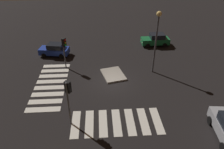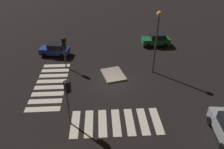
{
  "view_description": "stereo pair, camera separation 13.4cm",
  "coord_description": "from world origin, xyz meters",
  "px_view_note": "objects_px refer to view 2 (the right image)",
  "views": [
    {
      "loc": [
        19.03,
        -1.24,
        12.89
      ],
      "look_at": [
        0.0,
        0.0,
        1.0
      ],
      "focal_mm": 33.93,
      "sensor_mm": 36.0,
      "label": 1
    },
    {
      "loc": [
        19.04,
        -1.11,
        12.89
      ],
      "look_at": [
        0.0,
        0.0,
        1.0
      ],
      "focal_mm": 33.93,
      "sensor_mm": 36.0,
      "label": 2
    }
  ],
  "objects_px": {
    "street_lamp": "(157,32)",
    "car_blue": "(55,50)",
    "traffic_light_south": "(64,46)",
    "traffic_light_east": "(68,93)",
    "traffic_island": "(113,75)",
    "car_green": "(156,40)"
  },
  "relations": [
    {
      "from": "car_green",
      "to": "street_lamp",
      "type": "xyz_separation_m",
      "value": [
        7.48,
        -2.11,
        4.02
      ]
    },
    {
      "from": "car_blue",
      "to": "street_lamp",
      "type": "height_order",
      "value": "street_lamp"
    },
    {
      "from": "car_blue",
      "to": "traffic_light_south",
      "type": "height_order",
      "value": "traffic_light_south"
    },
    {
      "from": "car_green",
      "to": "traffic_light_east",
      "type": "relative_size",
      "value": 0.99
    },
    {
      "from": "traffic_light_east",
      "to": "street_lamp",
      "type": "bearing_deg",
      "value": -15.36
    },
    {
      "from": "car_blue",
      "to": "traffic_light_east",
      "type": "distance_m",
      "value": 13.52
    },
    {
      "from": "car_blue",
      "to": "traffic_light_south",
      "type": "xyz_separation_m",
      "value": [
        3.57,
        1.97,
        2.09
      ]
    },
    {
      "from": "street_lamp",
      "to": "car_green",
      "type": "bearing_deg",
      "value": 164.24
    },
    {
      "from": "traffic_island",
      "to": "street_lamp",
      "type": "xyz_separation_m",
      "value": [
        -0.5,
        4.66,
        4.8
      ]
    },
    {
      "from": "traffic_island",
      "to": "car_blue",
      "type": "height_order",
      "value": "car_blue"
    },
    {
      "from": "car_blue",
      "to": "car_green",
      "type": "xyz_separation_m",
      "value": [
        -2.41,
        14.21,
        0.04
      ]
    },
    {
      "from": "car_green",
      "to": "street_lamp",
      "type": "distance_m",
      "value": 8.75
    },
    {
      "from": "traffic_island",
      "to": "street_lamp",
      "type": "height_order",
      "value": "street_lamp"
    },
    {
      "from": "car_green",
      "to": "street_lamp",
      "type": "height_order",
      "value": "street_lamp"
    },
    {
      "from": "traffic_island",
      "to": "traffic_light_south",
      "type": "distance_m",
      "value": 6.47
    },
    {
      "from": "traffic_island",
      "to": "car_green",
      "type": "bearing_deg",
      "value": 139.67
    },
    {
      "from": "street_lamp",
      "to": "traffic_light_east",
      "type": "bearing_deg",
      "value": -47.9
    },
    {
      "from": "street_lamp",
      "to": "car_blue",
      "type": "bearing_deg",
      "value": -112.73
    },
    {
      "from": "car_blue",
      "to": "traffic_light_south",
      "type": "relative_size",
      "value": 1.05
    },
    {
      "from": "traffic_light_east",
      "to": "traffic_island",
      "type": "bearing_deg",
      "value": 4.03
    },
    {
      "from": "traffic_light_east",
      "to": "traffic_light_south",
      "type": "xyz_separation_m",
      "value": [
        -9.29,
        -1.5,
        -0.23
      ]
    },
    {
      "from": "car_blue",
      "to": "street_lamp",
      "type": "bearing_deg",
      "value": 166.58
    }
  ]
}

